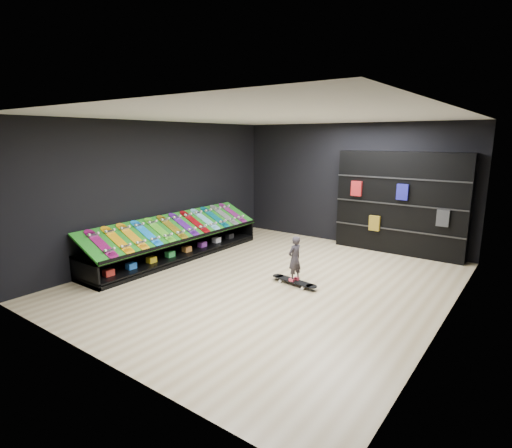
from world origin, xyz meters
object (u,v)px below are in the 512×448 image
Objects in this scene: display_rack at (177,247)px; child at (294,267)px; floor_skateboard at (294,283)px; back_shelving at (400,203)px.

child is (3.01, 0.07, 0.09)m from display_rack.
display_rack reaches higher than floor_skateboard.
child is (-0.85, -3.25, -0.83)m from back_shelving.
floor_skateboard is (3.01, 0.07, -0.21)m from display_rack.
floor_skateboard is at bearing 1.38° from display_rack.
display_rack is at bearing -77.77° from child.
back_shelving reaches higher than child.
back_shelving is at bearing 40.70° from display_rack.
floor_skateboard is (-0.85, -3.25, -1.13)m from back_shelving.
display_rack is 3.02m from floor_skateboard.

